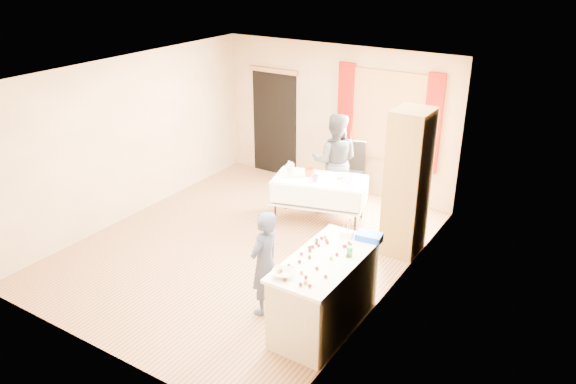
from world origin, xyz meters
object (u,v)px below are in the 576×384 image
Objects in this scene: chair at (350,182)px; woman at (335,161)px; cabinet at (407,183)px; counter at (325,292)px; girl at (265,263)px; party_table at (319,196)px.

chair is 0.62× the size of woman.
cabinet is at bearing -55.84° from chair.
cabinet reaches higher than counter.
woman reaches higher than counter.
girl is at bearing 80.29° from woman.
party_table is 1.11m from chair.
girl is (0.65, -2.49, 0.22)m from party_table.
counter is 0.79m from girl.
girl reaches higher than chair.
chair is at bearing 139.33° from cabinet.
cabinet is 2.27m from counter.
chair is 0.70m from woman.
party_table is at bearing 120.73° from counter.
chair is (0.01, 1.10, -0.14)m from party_table.
counter reaches higher than party_table.
party_table is (-1.40, 2.36, -0.01)m from counter.
counter is 1.15× the size of girl.
counter is 3.73m from chair.
chair is 0.76× the size of girl.
girl is 3.21m from woman.
girl is 0.81× the size of woman.
cabinet is 1.60× the size of girl.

